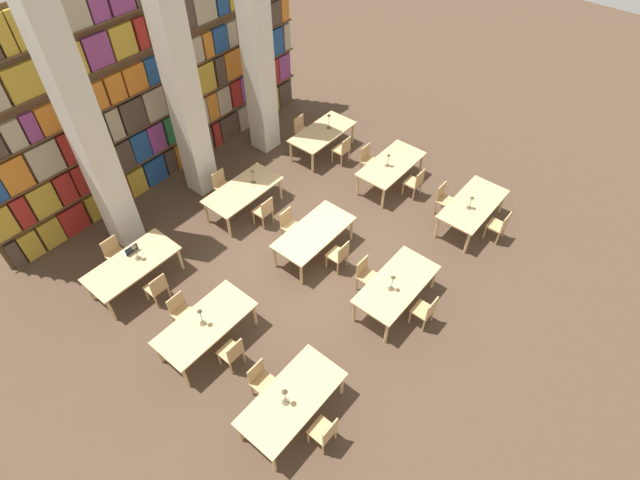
% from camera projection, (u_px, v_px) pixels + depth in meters
% --- Properties ---
extents(ground_plane, '(40.00, 40.00, 0.00)m').
position_uv_depth(ground_plane, '(312.00, 254.00, 12.29)').
color(ground_plane, '#4C3828').
extents(bookshelf_bank, '(10.00, 0.35, 5.50)m').
position_uv_depth(bookshelf_bank, '(155.00, 86.00, 12.60)').
color(bookshelf_bank, brown).
rests_on(bookshelf_bank, ground_plane).
extents(pillar_left, '(0.63, 0.63, 6.00)m').
position_uv_depth(pillar_left, '(89.00, 137.00, 10.53)').
color(pillar_left, beige).
rests_on(pillar_left, ground_plane).
extents(pillar_center, '(0.63, 0.63, 6.00)m').
position_uv_depth(pillar_center, '(182.00, 89.00, 11.86)').
color(pillar_center, beige).
rests_on(pillar_center, ground_plane).
extents(pillar_right, '(0.63, 0.63, 6.00)m').
position_uv_depth(pillar_right, '(257.00, 51.00, 13.19)').
color(pillar_right, beige).
rests_on(pillar_right, ground_plane).
extents(reading_table_0, '(2.06, 0.99, 0.73)m').
position_uv_depth(reading_table_0, '(292.00, 400.00, 8.99)').
color(reading_table_0, tan).
rests_on(reading_table_0, ground_plane).
extents(chair_0, '(0.42, 0.40, 0.87)m').
position_uv_depth(chair_0, '(325.00, 432.00, 8.78)').
color(chair_0, tan).
rests_on(chair_0, ground_plane).
extents(chair_1, '(0.42, 0.40, 0.87)m').
position_uv_depth(chair_1, '(261.00, 380.00, 9.46)').
color(chair_1, tan).
rests_on(chair_1, ground_plane).
extents(desk_lamp_0, '(0.14, 0.14, 0.47)m').
position_uv_depth(desk_lamp_0, '(285.00, 394.00, 8.65)').
color(desk_lamp_0, brown).
rests_on(desk_lamp_0, reading_table_0).
extents(reading_table_1, '(2.06, 0.99, 0.73)m').
position_uv_depth(reading_table_1, '(397.00, 285.00, 10.77)').
color(reading_table_1, tan).
rests_on(reading_table_1, ground_plane).
extents(chair_2, '(0.42, 0.40, 0.87)m').
position_uv_depth(chair_2, '(426.00, 311.00, 10.55)').
color(chair_2, tan).
rests_on(chair_2, ground_plane).
extents(chair_3, '(0.42, 0.40, 0.87)m').
position_uv_depth(chair_3, '(366.00, 274.00, 11.24)').
color(chair_3, tan).
rests_on(chair_3, ground_plane).
extents(desk_lamp_1, '(0.14, 0.14, 0.46)m').
position_uv_depth(desk_lamp_1, '(393.00, 280.00, 10.40)').
color(desk_lamp_1, brown).
rests_on(desk_lamp_1, reading_table_1).
extents(reading_table_2, '(2.06, 0.99, 0.73)m').
position_uv_depth(reading_table_2, '(473.00, 205.00, 12.52)').
color(reading_table_2, tan).
rests_on(reading_table_2, ground_plane).
extents(chair_4, '(0.42, 0.40, 0.87)m').
position_uv_depth(chair_4, '(499.00, 226.00, 12.30)').
color(chair_4, tan).
rests_on(chair_4, ground_plane).
extents(chair_5, '(0.42, 0.40, 0.87)m').
position_uv_depth(chair_5, '(444.00, 198.00, 12.98)').
color(chair_5, tan).
rests_on(chair_5, ground_plane).
extents(desk_lamp_2, '(0.14, 0.14, 0.39)m').
position_uv_depth(desk_lamp_2, '(471.00, 200.00, 12.16)').
color(desk_lamp_2, brown).
rests_on(desk_lamp_2, reading_table_2).
extents(reading_table_3, '(2.06, 0.99, 0.73)m').
position_uv_depth(reading_table_3, '(206.00, 325.00, 10.09)').
color(reading_table_3, tan).
rests_on(reading_table_3, ground_plane).
extents(chair_6, '(0.42, 0.40, 0.87)m').
position_uv_depth(chair_6, '(232.00, 352.00, 9.87)').
color(chair_6, tan).
rests_on(chair_6, ground_plane).
extents(chair_7, '(0.42, 0.40, 0.87)m').
position_uv_depth(chair_7, '(181.00, 311.00, 10.55)').
color(chair_7, tan).
rests_on(chair_7, ground_plane).
extents(desk_lamp_3, '(0.14, 0.14, 0.48)m').
position_uv_depth(desk_lamp_3, '(200.00, 314.00, 9.78)').
color(desk_lamp_3, brown).
rests_on(desk_lamp_3, reading_table_3).
extents(reading_table_4, '(2.06, 0.99, 0.73)m').
position_uv_depth(reading_table_4, '(314.00, 233.00, 11.85)').
color(reading_table_4, tan).
rests_on(reading_table_4, ground_plane).
extents(chair_8, '(0.42, 0.40, 0.87)m').
position_uv_depth(chair_8, '(339.00, 255.00, 11.64)').
color(chair_8, tan).
rests_on(chair_8, ground_plane).
extents(chair_9, '(0.42, 0.40, 0.87)m').
position_uv_depth(chair_9, '(290.00, 225.00, 12.32)').
color(chair_9, tan).
rests_on(chair_9, ground_plane).
extents(reading_table_5, '(2.06, 0.99, 0.73)m').
position_uv_depth(reading_table_5, '(391.00, 165.00, 13.62)').
color(reading_table_5, tan).
rests_on(reading_table_5, ground_plane).
extents(chair_10, '(0.42, 0.40, 0.87)m').
position_uv_depth(chair_10, '(415.00, 182.00, 13.43)').
color(chair_10, tan).
rests_on(chair_10, ground_plane).
extents(chair_11, '(0.42, 0.40, 0.87)m').
position_uv_depth(chair_11, '(368.00, 159.00, 14.11)').
color(chair_11, tan).
rests_on(chair_11, ground_plane).
extents(desk_lamp_4, '(0.14, 0.14, 0.41)m').
position_uv_depth(desk_lamp_4, '(388.00, 158.00, 13.30)').
color(desk_lamp_4, brown).
rests_on(desk_lamp_4, reading_table_5).
extents(reading_table_6, '(2.06, 0.99, 0.73)m').
position_uv_depth(reading_table_6, '(132.00, 265.00, 11.17)').
color(reading_table_6, tan).
rests_on(reading_table_6, ground_plane).
extents(chair_12, '(0.42, 0.40, 0.87)m').
position_uv_depth(chair_12, '(157.00, 287.00, 10.98)').
color(chair_12, tan).
rests_on(chair_12, ground_plane).
extents(chair_13, '(0.42, 0.40, 0.87)m').
position_uv_depth(chair_13, '(115.00, 254.00, 11.66)').
color(chair_13, tan).
rests_on(chair_13, ground_plane).
extents(desk_lamp_5, '(0.14, 0.14, 0.44)m').
position_uv_depth(desk_lamp_5, '(135.00, 250.00, 11.00)').
color(desk_lamp_5, brown).
rests_on(desk_lamp_5, reading_table_6).
extents(laptop, '(0.32, 0.22, 0.21)m').
position_uv_depth(laptop, '(131.00, 250.00, 11.33)').
color(laptop, silver).
rests_on(laptop, reading_table_6).
extents(reading_table_7, '(2.06, 0.99, 0.73)m').
position_uv_depth(reading_table_7, '(243.00, 191.00, 12.89)').
color(reading_table_7, tan).
rests_on(reading_table_7, ground_plane).
extents(chair_14, '(0.42, 0.40, 0.87)m').
position_uv_depth(chair_14, '(264.00, 211.00, 12.67)').
color(chair_14, tan).
rests_on(chair_14, ground_plane).
extents(chair_15, '(0.42, 0.40, 0.87)m').
position_uv_depth(chair_15, '(222.00, 185.00, 13.35)').
color(chair_15, tan).
rests_on(chair_15, ground_plane).
extents(desk_lamp_6, '(0.14, 0.14, 0.43)m').
position_uv_depth(desk_lamp_6, '(252.00, 174.00, 12.80)').
color(desk_lamp_6, brown).
rests_on(desk_lamp_6, reading_table_7).
extents(reading_table_8, '(2.06, 0.99, 0.73)m').
position_uv_depth(reading_table_8, '(322.00, 133.00, 14.66)').
color(reading_table_8, tan).
rests_on(reading_table_8, ground_plane).
extents(chair_16, '(0.42, 0.40, 0.87)m').
position_uv_depth(chair_16, '(343.00, 149.00, 14.44)').
color(chair_16, tan).
rests_on(chair_16, ground_plane).
extents(chair_17, '(0.42, 0.40, 0.87)m').
position_uv_depth(chair_17, '(302.00, 129.00, 15.13)').
color(chair_17, tan).
rests_on(chair_17, ground_plane).
extents(desk_lamp_7, '(0.14, 0.14, 0.49)m').
position_uv_depth(desk_lamp_7, '(329.00, 118.00, 14.48)').
color(desk_lamp_7, brown).
rests_on(desk_lamp_7, reading_table_8).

